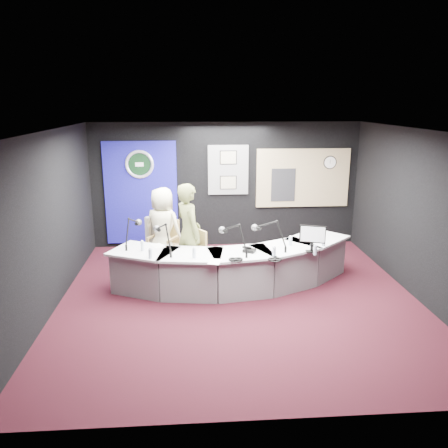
{
  "coord_description": "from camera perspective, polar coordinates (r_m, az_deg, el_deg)",
  "views": [
    {
      "loc": [
        -0.76,
        -6.96,
        3.25
      ],
      "look_at": [
        -0.2,
        0.8,
        1.1
      ],
      "focal_mm": 36.0,
      "sensor_mm": 36.0,
      "label": 1
    }
  ],
  "objects": [
    {
      "name": "seal_center",
      "position": [
        10.05,
        -10.69,
        7.45
      ],
      "size": [
        0.48,
        0.01,
        0.48
      ],
      "primitive_type": "cylinder",
      "rotation": [
        1.57,
        0.0,
        0.0
      ],
      "color": "black",
      "rests_on": "backdrop_panel"
    },
    {
      "name": "framed_photo_lower",
      "position": [
        10.09,
        0.54,
        5.28
      ],
      "size": [
        0.34,
        0.02,
        0.27
      ],
      "primitive_type": "cube",
      "color": "gray",
      "rests_on": "pinboard"
    },
    {
      "name": "agency_seal",
      "position": [
        10.05,
        -10.69,
        7.45
      ],
      "size": [
        0.63,
        0.07,
        0.63
      ],
      "primitive_type": "torus",
      "rotation": [
        1.57,
        0.0,
        0.0
      ],
      "color": "silver",
      "rests_on": "backdrop_panel"
    },
    {
      "name": "armchair_left",
      "position": [
        9.01,
        -7.7,
        -2.48
      ],
      "size": [
        0.76,
        0.76,
        1.0
      ],
      "primitive_type": null,
      "rotation": [
        0.0,
        0.0,
        -0.5
      ],
      "color": "#A18549",
      "rests_on": "ground"
    },
    {
      "name": "notepad",
      "position": [
        7.22,
        -1.18,
        -4.81
      ],
      "size": [
        0.25,
        0.31,
        0.0
      ],
      "primitive_type": "cube",
      "rotation": [
        0.0,
        0.0,
        -0.28
      ],
      "color": "white",
      "rests_on": "broadcast_desk"
    },
    {
      "name": "wall_back",
      "position": [
        10.16,
        0.23,
        4.95
      ],
      "size": [
        6.0,
        0.02,
        2.8
      ],
      "primitive_type": "cube",
      "color": "black",
      "rests_on": "ground"
    },
    {
      "name": "draped_jacket",
      "position": [
        9.19,
        -8.51,
        -1.36
      ],
      "size": [
        0.49,
        0.33,
        0.7
      ],
      "primitive_type": "cube",
      "rotation": [
        0.0,
        0.0,
        -0.5
      ],
      "color": "gray",
      "rests_on": "armchair_left"
    },
    {
      "name": "headphones_near",
      "position": [
        7.32,
        6.47,
        -4.47
      ],
      "size": [
        0.22,
        0.22,
        0.04
      ],
      "primitive_type": "torus",
      "color": "black",
      "rests_on": "broadcast_desk"
    },
    {
      "name": "wall_clock",
      "position": [
        10.47,
        13.32,
        7.61
      ],
      "size": [
        0.28,
        0.01,
        0.28
      ],
      "primitive_type": "cylinder",
      "rotation": [
        1.57,
        0.0,
        0.0
      ],
      "color": "white",
      "rests_on": "booth_window_frame"
    },
    {
      "name": "equipment_rack",
      "position": [
        10.28,
        7.53,
        4.94
      ],
      "size": [
        0.55,
        0.02,
        0.75
      ],
      "primitive_type": "cube",
      "color": "black",
      "rests_on": "booth_window_frame"
    },
    {
      "name": "booth_window_frame",
      "position": [
        10.39,
        9.97,
        5.78
      ],
      "size": [
        2.12,
        0.06,
        1.32
      ],
      "primitive_type": "cube",
      "color": "tan",
      "rests_on": "wall_back"
    },
    {
      "name": "boom_mic_a",
      "position": [
        8.11,
        -11.57,
        -0.62
      ],
      "size": [
        0.28,
        0.72,
        0.6
      ],
      "primitive_type": null,
      "color": "black",
      "rests_on": "broadcast_desk"
    },
    {
      "name": "broadcast_desk",
      "position": [
        8.07,
        1.19,
        -5.42
      ],
      "size": [
        4.5,
        1.9,
        0.75
      ],
      "primitive_type": null,
      "color": "silver",
      "rests_on": "ground"
    },
    {
      "name": "booth_glow",
      "position": [
        10.38,
        9.98,
        5.77
      ],
      "size": [
        2.0,
        0.02,
        1.2
      ],
      "primitive_type": "cube",
      "color": "#D2C684",
      "rests_on": "booth_window_frame"
    },
    {
      "name": "pinboard",
      "position": [
        10.08,
        0.53,
        6.88
      ],
      "size": [
        0.9,
        0.04,
        1.1
      ],
      "primitive_type": "cube",
      "color": "slate",
      "rests_on": "wall_back"
    },
    {
      "name": "desk_phone",
      "position": [
        7.68,
        3.25,
        -3.38
      ],
      "size": [
        0.25,
        0.23,
        0.05
      ],
      "primitive_type": "cube",
      "rotation": [
        0.0,
        0.0,
        -0.46
      ],
      "color": "black",
      "rests_on": "broadcast_desk"
    },
    {
      "name": "person_woman",
      "position": [
        8.18,
        -4.5,
        -1.18
      ],
      "size": [
        0.68,
        0.79,
        1.83
      ],
      "primitive_type": "imported",
      "rotation": [
        0.0,
        0.0,
        2.02
      ],
      "color": "#636937",
      "rests_on": "ground"
    },
    {
      "name": "ground",
      "position": [
        7.72,
        1.93,
        -9.46
      ],
      "size": [
        6.0,
        6.0,
        0.0
      ],
      "primitive_type": "plane",
      "color": "black",
      "rests_on": "ground"
    },
    {
      "name": "wall_right",
      "position": [
        8.13,
        23.57,
        0.98
      ],
      "size": [
        0.02,
        6.0,
        2.8
      ],
      "primitive_type": "cube",
      "color": "black",
      "rests_on": "ground"
    },
    {
      "name": "headphones_far",
      "position": [
        7.28,
        1.49,
        -4.5
      ],
      "size": [
        0.23,
        0.23,
        0.04
      ],
      "primitive_type": "torus",
      "color": "black",
      "rests_on": "broadcast_desk"
    },
    {
      "name": "framed_photo_upper",
      "position": [
        10.01,
        0.55,
        8.43
      ],
      "size": [
        0.34,
        0.02,
        0.27
      ],
      "primitive_type": "cube",
      "color": "gray",
      "rests_on": "pinboard"
    },
    {
      "name": "armchair_right",
      "position": [
        8.3,
        -4.44,
        -3.78
      ],
      "size": [
        0.81,
        0.81,
        1.05
      ],
      "primitive_type": null,
      "rotation": [
        0.0,
        0.0,
        -1.0
      ],
      "color": "#A18549",
      "rests_on": "ground"
    },
    {
      "name": "paper_stack",
      "position": [
        8.07,
        -8.39,
        -2.77
      ],
      "size": [
        0.29,
        0.33,
        0.0
      ],
      "primitive_type": "cube",
      "rotation": [
        0.0,
        0.0,
        0.51
      ],
      "color": "white",
      "rests_on": "broadcast_desk"
    },
    {
      "name": "person_man",
      "position": [
        8.92,
        -7.77,
        -0.55
      ],
      "size": [
        0.94,
        0.82,
        1.63
      ],
      "primitive_type": "imported",
      "rotation": [
        0.0,
        0.0,
        2.69
      ],
      "color": "beige",
      "rests_on": "ground"
    },
    {
      "name": "water_bottles",
      "position": [
        7.67,
        1.45,
        -2.88
      ],
      "size": [
        3.24,
        0.61,
        0.18
      ],
      "primitive_type": null,
      "color": "silver",
      "rests_on": "broadcast_desk"
    },
    {
      "name": "boom_mic_c",
      "position": [
        7.53,
        1.28,
        -1.54
      ],
      "size": [
        0.49,
        0.62,
        0.6
      ],
      "primitive_type": null,
      "color": "black",
      "rests_on": "broadcast_desk"
    },
    {
      "name": "boom_mic_d",
      "position": [
        7.77,
        5.85,
        -1.09
      ],
      "size": [
        0.6,
        0.51,
        0.6
      ],
      "primitive_type": null,
      "color": "black",
      "rests_on": "broadcast_desk"
    },
    {
      "name": "ceiling",
      "position": [
        7.02,
        2.14,
        11.76
      ],
      "size": [
        6.0,
        6.0,
        0.02
      ],
      "primitive_type": "cube",
      "color": "silver",
      "rests_on": "ground"
    },
    {
      "name": "wall_left",
      "position": [
        7.54,
        -21.26,
        0.18
      ],
      "size": [
        0.02,
        6.0,
        2.8
      ],
      "primitive_type": "cube",
      "color": "black",
      "rests_on": "ground"
    },
    {
      "name": "boom_mic_b",
      "position": [
        7.65,
        -7.71,
        -1.42
      ],
      "size": [
        0.38,
        0.68,
        0.6
      ],
      "primitive_type": null,
      "color": "black",
      "rests_on": "broadcast_desk"
    },
    {
      "name": "backdrop_panel",
      "position": [
        10.2,
        -10.49,
        3.86
      ],
      "size": [
        1.6,
        0.05,
        2.3
      ],
      "primitive_type": "cube",
      "color": "navy",
      "rests_on": "wall_back"
    },
    {
      "name": "computer_monitor",
      "position": [
        7.72,
        11.16,
        -1.26
      ],
      "size": [
        0.44,
        0.17,
        0.31
      ],
      "primitive_type": "cube",
      "rotation": [
        0.0,
        0.0,
        -0.33
      ],
      "color": "black",
      "rests_on": "broadcast_desk"
    },
    {
      "name": "wall_front",
      "position": [
        4.44,
        6.2,
        -9.26
      ],
      "size": [
        6.0,
        0.02,
        2.8
      ],
      "primitive_type": "cube",
      "color": "black",
      "rests_on": "ground"
    }
  ]
}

